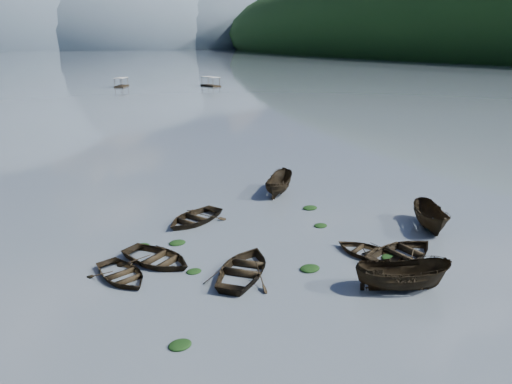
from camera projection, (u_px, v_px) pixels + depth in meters
name	position (u px, v px, depth m)	size (l,w,h in m)	color
ground_plane	(364.00, 296.00, 22.96)	(2400.00, 2400.00, 0.00)	slate
haze_mtn_c	(107.00, 48.00, 844.77)	(520.00, 520.00, 260.00)	#475666
haze_mtn_d	(198.00, 47.00, 922.16)	(520.00, 520.00, 220.00)	#475666
rowboat_0	(122.00, 278.00, 24.72)	(2.92, 4.09, 0.85)	black
rowboat_1	(245.00, 274.00, 25.19)	(3.62, 5.07, 1.05)	black
rowboat_2	(401.00, 289.00, 23.59)	(1.85, 4.91, 1.90)	black
rowboat_3	(367.00, 255.00, 27.46)	(2.84, 3.97, 0.82)	black
rowboat_4	(403.00, 258.00, 27.05)	(3.56, 4.98, 1.03)	black
rowboat_5	(429.00, 228.00, 31.36)	(1.82, 4.84, 1.87)	black
rowboat_6	(157.00, 263.00, 26.46)	(3.35, 4.69, 0.97)	black
rowboat_7	(194.00, 222.00, 32.45)	(3.41, 4.77, 0.99)	black
rowboat_8	(278.00, 193.00, 38.61)	(1.80, 4.79, 1.85)	black
weed_clump_0	(180.00, 346.00, 19.23)	(1.00, 0.82, 0.22)	black
weed_clump_1	(194.00, 272.00, 25.38)	(0.87, 0.70, 0.19)	black
weed_clump_2	(310.00, 269.00, 25.66)	(1.18, 0.94, 0.26)	black
weed_clump_3	(321.00, 226.00, 31.67)	(0.96, 0.81, 0.21)	black
weed_clump_4	(390.00, 258.00, 27.01)	(1.12, 0.89, 0.23)	black
weed_clump_5	(142.00, 247.00, 28.53)	(0.95, 0.77, 0.20)	black
weed_clump_6	(177.00, 243.00, 28.96)	(1.06, 0.88, 0.22)	black
weed_clump_7	(310.00, 209.00, 34.98)	(1.16, 0.93, 0.25)	black
pontoon_centre	(122.00, 87.00, 128.32)	(2.59, 6.22, 2.39)	black
pontoon_right	(211.00, 86.00, 129.70)	(2.75, 6.60, 2.53)	black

